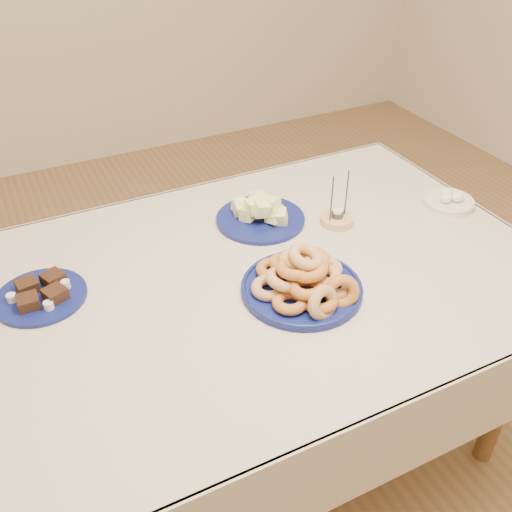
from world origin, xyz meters
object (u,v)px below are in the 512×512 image
object	(u,v)px
donut_platter	(304,281)
brownie_plate	(41,294)
dining_table	(248,305)
melon_plate	(260,213)
egg_bowl	(449,201)
candle_holder	(337,219)

from	to	relation	value
donut_platter	brownie_plate	bearing A→B (deg)	155.57
dining_table	melon_plate	size ratio (longest dim) A/B	5.62
brownie_plate	egg_bowl	bearing A→B (deg)	-4.78
candle_holder	egg_bowl	xyz separation A→B (m)	(0.39, -0.07, 0.00)
egg_bowl	melon_plate	bearing A→B (deg)	162.14
donut_platter	egg_bowl	world-z (taller)	donut_platter
donut_platter	egg_bowl	xyz separation A→B (m)	(0.66, 0.18, -0.02)
melon_plate	candle_holder	xyz separation A→B (m)	(0.21, -0.12, -0.01)
donut_platter	melon_plate	size ratio (longest dim) A/B	1.17
melon_plate	donut_platter	bearing A→B (deg)	-99.03
dining_table	candle_holder	size ratio (longest dim) A/B	9.79
melon_plate	egg_bowl	distance (m)	0.63
brownie_plate	candle_holder	size ratio (longest dim) A/B	1.57
candle_holder	melon_plate	bearing A→B (deg)	150.07
donut_platter	candle_holder	xyz separation A→B (m)	(0.27, 0.25, -0.02)
egg_bowl	donut_platter	bearing A→B (deg)	-164.87
donut_platter	dining_table	bearing A→B (deg)	127.43
brownie_plate	dining_table	bearing A→B (deg)	-16.29
donut_platter	candle_holder	distance (m)	0.37
dining_table	candle_holder	bearing A→B (deg)	17.98
egg_bowl	candle_holder	bearing A→B (deg)	169.43
brownie_plate	candle_holder	distance (m)	0.90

